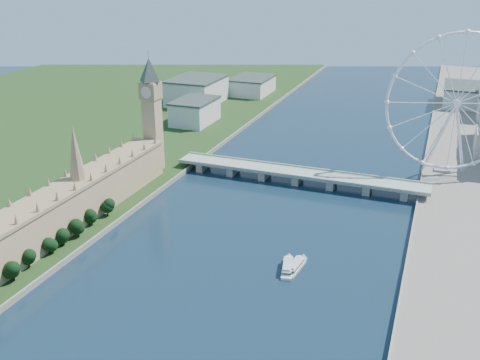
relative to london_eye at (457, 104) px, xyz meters
The scene contains 8 objects.
tree_row 369.66m from the london_eye, 129.65° to the right, with size 9.40×217.40×22.32m.
parliament_range 313.29m from the london_eye, 143.26° to the right, with size 24.00×200.00×70.00m.
big_ben 259.68m from the london_eye, 162.73° to the right, with size 20.02×20.02×110.00m.
westminster_bridge 145.38m from the london_eye, 155.34° to the right, with size 220.00×22.00×9.50m.
london_eye is the anchor object (origin of this frame).
city_skyline 226.06m from the london_eye, 111.50° to the left, with size 505.00×280.00×32.00m.
tour_boat_near 222.74m from the london_eye, 113.13° to the right, with size 6.48×25.57×5.61m, color beige, non-canonical shape.
tour_boat_far 227.23m from the london_eye, 113.77° to the right, with size 6.80×26.77×5.89m, color silver, non-canonical shape.
Camera 1 is at (107.07, -120.49, 174.98)m, focal length 40.00 mm.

